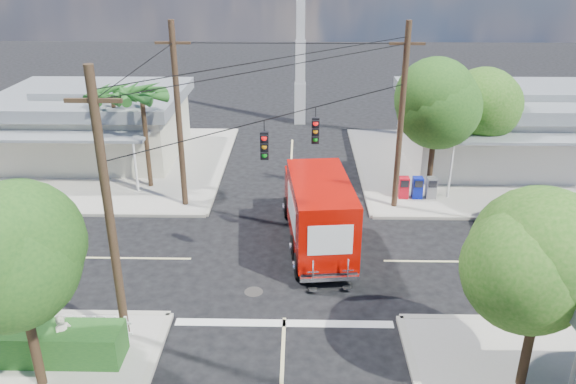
{
  "coord_description": "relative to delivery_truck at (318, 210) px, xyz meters",
  "views": [
    {
      "loc": [
        0.46,
        -20.2,
        11.8
      ],
      "look_at": [
        0.0,
        2.0,
        2.2
      ],
      "focal_mm": 35.0,
      "sensor_mm": 36.0,
      "label": 1
    }
  ],
  "objects": [
    {
      "name": "building_ne",
      "position": [
        11.21,
        10.64,
        0.66
      ],
      "size": [
        11.8,
        10.2,
        4.5
      ],
      "color": "silver",
      "rests_on": "sidewalk_ne"
    },
    {
      "name": "ground",
      "position": [
        -1.29,
        -1.33,
        -1.66
      ],
      "size": [
        120.0,
        120.0,
        0.0
      ],
      "primitive_type": "plane",
      "color": "black",
      "rests_on": "ground"
    },
    {
      "name": "road_markings",
      "position": [
        -1.29,
        -2.8,
        -1.65
      ],
      "size": [
        32.0,
        32.0,
        0.01
      ],
      "color": "beige",
      "rests_on": "ground"
    },
    {
      "name": "hedge_sw",
      "position": [
        -9.29,
        -7.73,
        -0.97
      ],
      "size": [
        6.2,
        1.2,
        1.1
      ],
      "primitive_type": "cube",
      "color": "#1B4A1C",
      "rests_on": "sidewalk_sw"
    },
    {
      "name": "building_nw",
      "position": [
        -13.29,
        11.13,
        0.56
      ],
      "size": [
        10.8,
        10.2,
        4.3
      ],
      "color": "beige",
      "rests_on": "sidewalk_nw"
    },
    {
      "name": "utility_poles",
      "position": [
        -2.87,
        0.28,
        3.02
      ],
      "size": [
        12.0,
        10.68,
        9.0
      ],
      "color": "#473321",
      "rests_on": "ground"
    },
    {
      "name": "parked_car",
      "position": [
        10.44,
        1.33,
        -0.94
      ],
      "size": [
        5.46,
        3.13,
        1.43
      ],
      "primitive_type": "imported",
      "rotation": [
        0.0,
        0.0,
        1.42
      ],
      "color": "silver",
      "rests_on": "ground"
    },
    {
      "name": "picket_fence",
      "position": [
        -9.09,
        -6.93,
        -0.98
      ],
      "size": [
        5.94,
        0.06,
        1.0
      ],
      "color": "silver",
      "rests_on": "sidewalk_sw"
    },
    {
      "name": "tree_se",
      "position": [
        5.72,
        -8.57,
        2.38
      ],
      "size": [
        3.67,
        3.54,
        5.62
      ],
      "color": "#422D1C",
      "rests_on": "sidewalk_se"
    },
    {
      "name": "tree_ne_back",
      "position": [
        8.52,
        7.63,
        2.53
      ],
      "size": [
        3.77,
        3.66,
        5.82
      ],
      "color": "#422D1C",
      "rests_on": "sidewalk_ne"
    },
    {
      "name": "delivery_truck",
      "position": [
        0.0,
        0.0,
        0.0
      ],
      "size": [
        3.09,
        7.73,
        3.26
      ],
      "color": "black",
      "rests_on": "ground"
    },
    {
      "name": "vending_boxes",
      "position": [
        5.21,
        4.87,
        -0.97
      ],
      "size": [
        1.9,
        0.5,
        1.1
      ],
      "color": "red",
      "rests_on": "sidewalk_ne"
    },
    {
      "name": "sidewalk_nw",
      "position": [
        -12.16,
        9.55,
        -1.59
      ],
      "size": [
        14.12,
        14.12,
        0.14
      ],
      "color": "#A59F95",
      "rests_on": "ground"
    },
    {
      "name": "tree_sw_front",
      "position": [
        -8.28,
        -8.87,
        2.67
      ],
      "size": [
        3.88,
        3.78,
        6.03
      ],
      "color": "#422D1C",
      "rests_on": "sidewalk_sw"
    },
    {
      "name": "pedestrian",
      "position": [
        -7.92,
        -7.75,
        -0.72
      ],
      "size": [
        0.67,
        0.69,
        1.59
      ],
      "primitive_type": "imported",
      "rotation": [
        0.0,
        0.0,
        0.84
      ],
      "color": "beige",
      "rests_on": "sidewalk_sw"
    },
    {
      "name": "palm_nw_back",
      "position": [
        -10.79,
        7.67,
        3.01
      ],
      "size": [
        3.01,
        3.08,
        5.19
      ],
      "color": "#422D1C",
      "rests_on": "sidewalk_nw"
    },
    {
      "name": "palm_nw_front",
      "position": [
        -8.79,
        6.17,
        3.39
      ],
      "size": [
        3.01,
        3.08,
        5.59
      ],
      "color": "#422D1C",
      "rests_on": "sidewalk_nw"
    },
    {
      "name": "sidewalk_ne",
      "position": [
        9.59,
        9.55,
        -1.59
      ],
      "size": [
        14.12,
        14.12,
        0.14
      ],
      "color": "#A59F95",
      "rests_on": "ground"
    },
    {
      "name": "radio_tower",
      "position": [
        -0.79,
        18.67,
        3.98
      ],
      "size": [
        0.8,
        0.8,
        17.0
      ],
      "color": "silver",
      "rests_on": "ground"
    },
    {
      "name": "tree_ne_front",
      "position": [
        5.92,
        5.43,
        3.11
      ],
      "size": [
        4.21,
        4.14,
        6.66
      ],
      "color": "#422D1C",
      "rests_on": "sidewalk_ne"
    }
  ]
}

